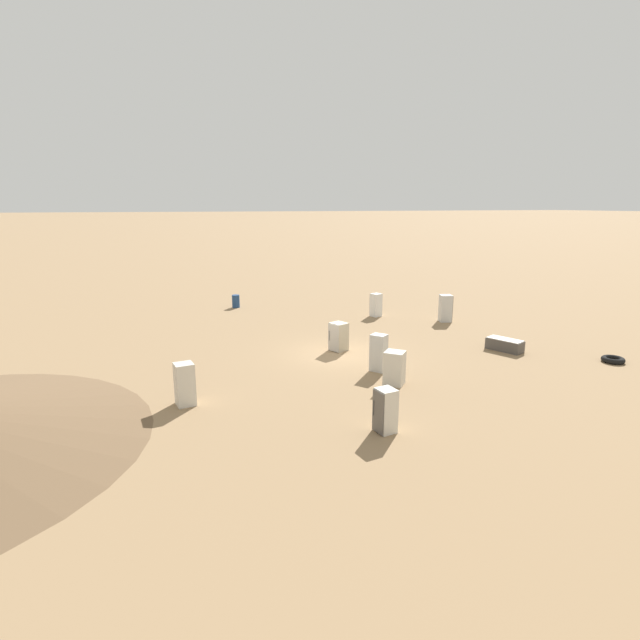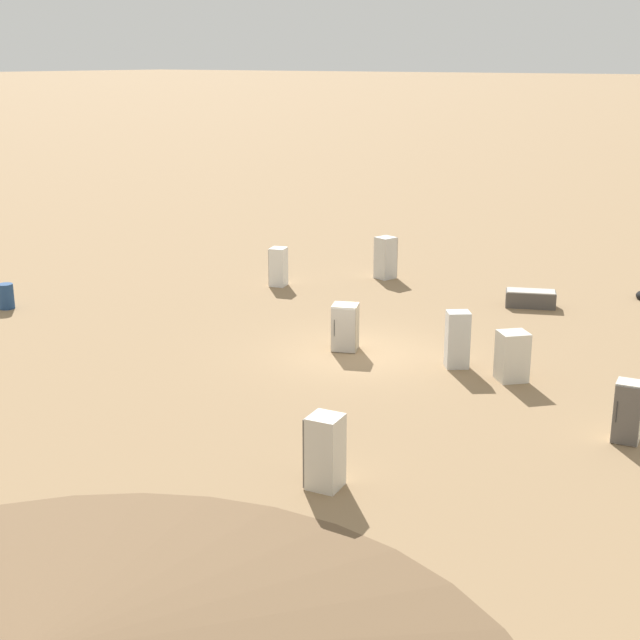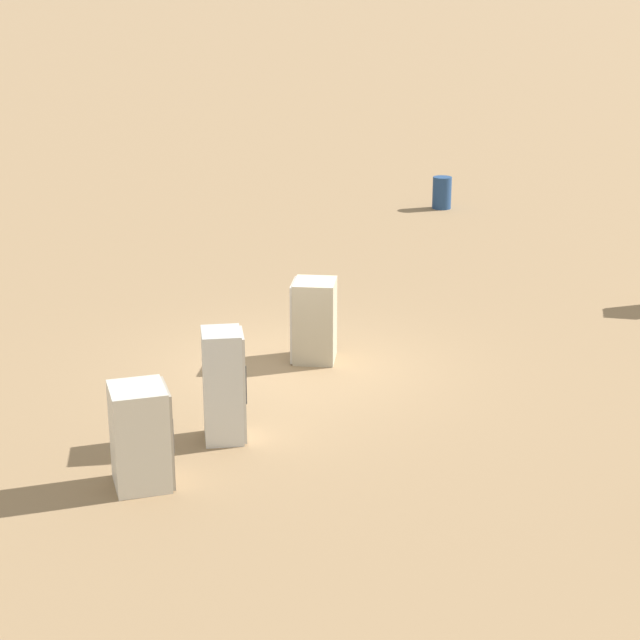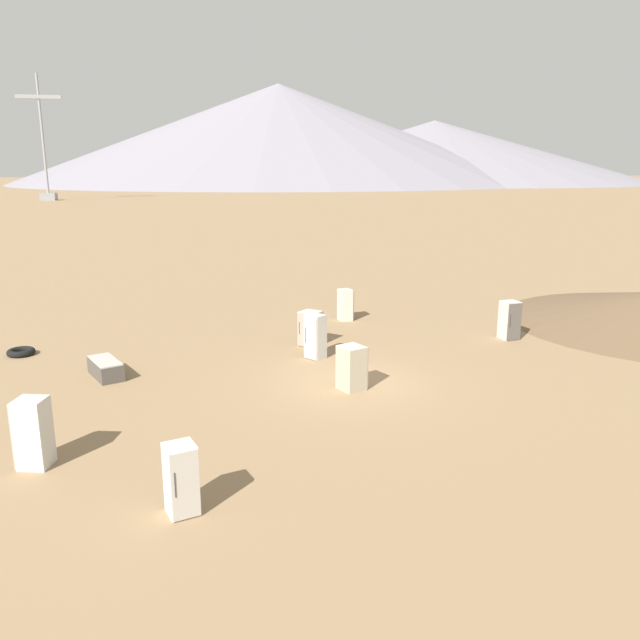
% 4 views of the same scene
% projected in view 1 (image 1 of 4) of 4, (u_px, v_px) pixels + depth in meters
% --- Properties ---
extents(ground_plane, '(1000.00, 1000.00, 0.00)m').
position_uv_depth(ground_plane, '(340.00, 353.00, 25.10)').
color(ground_plane, '#937551').
extents(discarded_fridge_0, '(0.88, 0.82, 1.72)m').
position_uv_depth(discarded_fridge_0, '(446.00, 308.00, 31.70)').
color(discarded_fridge_0, silver).
rests_on(discarded_fridge_0, ground_plane).
extents(discarded_fridge_1, '(0.76, 0.80, 1.61)m').
position_uv_depth(discarded_fridge_1, '(185.00, 384.00, 18.50)').
color(discarded_fridge_1, beige).
rests_on(discarded_fridge_1, ground_plane).
extents(discarded_fridge_2, '(0.76, 0.77, 1.54)m').
position_uv_depth(discarded_fridge_2, '(376.00, 305.00, 33.20)').
color(discarded_fridge_2, white).
rests_on(discarded_fridge_2, ground_plane).
extents(discarded_fridge_3, '(1.42, 1.94, 0.61)m').
position_uv_depth(discarded_fridge_3, '(505.00, 345.00, 25.51)').
color(discarded_fridge_3, '#4C4742').
rests_on(discarded_fridge_3, ground_plane).
extents(discarded_fridge_4, '(0.99, 1.00, 1.45)m').
position_uv_depth(discarded_fridge_4, '(338.00, 337.00, 25.42)').
color(discarded_fridge_4, '#B2A88E').
rests_on(discarded_fridge_4, ground_plane).
extents(discarded_fridge_5, '(0.87, 0.87, 1.68)m').
position_uv_depth(discarded_fridge_5, '(379.00, 353.00, 22.29)').
color(discarded_fridge_5, silver).
rests_on(discarded_fridge_5, ground_plane).
extents(discarded_fridge_6, '(0.70, 0.71, 1.49)m').
position_uv_depth(discarded_fridge_6, '(385.00, 411.00, 16.28)').
color(discarded_fridge_6, beige).
rests_on(discarded_fridge_6, ground_plane).
extents(discarded_fridge_7, '(1.08, 1.08, 1.41)m').
position_uv_depth(discarded_fridge_7, '(395.00, 368.00, 20.66)').
color(discarded_fridge_7, beige).
rests_on(discarded_fridge_7, ground_plane).
extents(scrap_tire, '(1.03, 1.03, 0.25)m').
position_uv_depth(scrap_tire, '(613.00, 360.00, 23.66)').
color(scrap_tire, black).
rests_on(scrap_tire, ground_plane).
extents(rusty_barrel, '(0.54, 0.54, 0.92)m').
position_uv_depth(rusty_barrel, '(236.00, 301.00, 36.14)').
color(rusty_barrel, navy).
rests_on(rusty_barrel, ground_plane).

